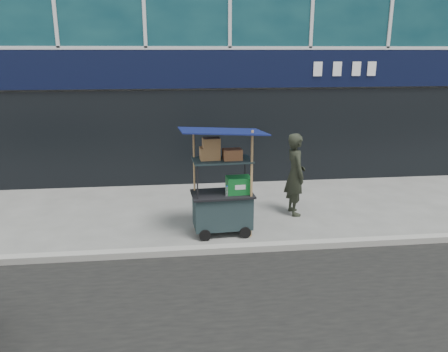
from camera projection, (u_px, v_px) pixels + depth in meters
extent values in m
plane|color=slate|center=(257.00, 246.00, 7.76)|extent=(80.00, 80.00, 0.00)
cube|color=#97978F|center=(259.00, 247.00, 7.55)|extent=(80.00, 0.18, 0.12)
cube|color=black|center=(230.00, 69.00, 10.64)|extent=(15.68, 0.06, 0.90)
cube|color=black|center=(229.00, 138.00, 11.15)|extent=(15.68, 0.04, 2.40)
cube|color=black|center=(222.00, 211.00, 8.20)|extent=(1.10, 0.68, 0.62)
cylinder|color=black|center=(205.00, 236.00, 7.92)|extent=(0.22, 0.06, 0.21)
cylinder|color=black|center=(245.00, 233.00, 8.04)|extent=(0.22, 0.06, 0.21)
cube|color=black|center=(222.00, 194.00, 8.11)|extent=(1.18, 0.76, 0.04)
cylinder|color=black|center=(198.00, 183.00, 7.69)|extent=(0.03, 0.03, 0.67)
cylinder|color=black|center=(252.00, 180.00, 7.85)|extent=(0.03, 0.03, 0.67)
cylinder|color=black|center=(194.00, 175.00, 8.19)|extent=(0.03, 0.03, 0.67)
cylinder|color=black|center=(245.00, 173.00, 8.35)|extent=(0.03, 0.03, 0.67)
cube|color=black|center=(222.00, 160.00, 7.93)|extent=(1.10, 0.68, 0.03)
cylinder|color=#976E44|center=(251.00, 185.00, 7.87)|extent=(0.05, 0.05, 2.00)
cylinder|color=#976E44|center=(194.00, 182.00, 8.23)|extent=(0.04, 0.04, 1.91)
cube|color=#0B1940|center=(222.00, 131.00, 7.78)|extent=(1.57, 1.15, 0.18)
cube|color=#0D5717|center=(239.00, 185.00, 8.07)|extent=(0.46, 0.34, 0.31)
cylinder|color=silver|center=(227.00, 191.00, 7.92)|extent=(0.06, 0.06, 0.18)
cylinder|color=blue|center=(227.00, 186.00, 7.89)|extent=(0.03, 0.03, 0.02)
cube|color=olive|center=(210.00, 153.00, 7.90)|extent=(0.37, 0.29, 0.22)
cube|color=olive|center=(232.00, 154.00, 7.88)|extent=(0.35, 0.27, 0.20)
cube|color=olive|center=(211.00, 143.00, 7.83)|extent=(0.32, 0.25, 0.18)
imported|color=black|center=(295.00, 174.00, 9.06)|extent=(0.46, 0.66, 1.73)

